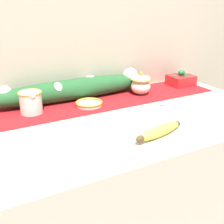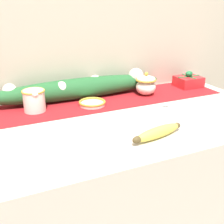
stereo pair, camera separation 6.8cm
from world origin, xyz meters
name	(u,v)px [view 1 (the left image)]	position (x,y,z in m)	size (l,w,h in m)	color
countertop	(102,208)	(0.00, 0.00, 0.44)	(1.53, 0.71, 0.87)	beige
back_wall	(65,29)	(0.00, 0.38, 1.20)	(2.33, 0.04, 2.40)	#B7AD99
table_runner	(81,105)	(0.00, 0.21, 0.88)	(1.40, 0.26, 0.00)	#A8191E
cream_pitcher	(31,101)	(-0.22, 0.21, 0.93)	(0.10, 0.12, 0.10)	white
sugar_bowl	(141,84)	(0.33, 0.21, 0.93)	(0.10, 0.10, 0.12)	white
small_dish	(89,103)	(0.03, 0.18, 0.89)	(0.12, 0.12, 0.02)	white
banana	(159,131)	(0.12, -0.22, 0.89)	(0.23, 0.08, 0.04)	#DBCC4C
spoon	(161,104)	(0.33, 0.04, 0.88)	(0.15, 0.09, 0.01)	silver
gift_box	(181,80)	(0.62, 0.24, 0.91)	(0.14, 0.12, 0.09)	red
poinsettia_garland	(75,88)	(0.01, 0.30, 0.93)	(0.89, 0.11, 0.12)	#235B2D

